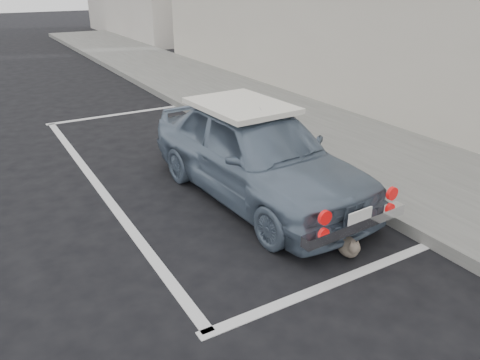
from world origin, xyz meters
name	(u,v)px	position (x,y,z in m)	size (l,w,h in m)	color
ground	(265,272)	(0.00, 0.00, 0.00)	(80.00, 80.00, 0.00)	black
sidewalk	(360,151)	(3.20, 2.00, 0.07)	(2.80, 40.00, 0.15)	slate
pline_rear	(336,282)	(0.50, -0.50, 0.00)	(3.00, 0.12, 0.01)	silver
pline_front	(119,114)	(0.50, 6.50, 0.00)	(3.00, 0.12, 0.01)	silver
pline_side	(98,185)	(-0.90, 3.00, 0.00)	(0.12, 7.00, 0.01)	silver
retro_coupe	(257,152)	(0.88, 1.56, 0.63)	(1.68, 3.76, 1.25)	slate
cat	(349,246)	(0.93, -0.19, 0.12)	(0.31, 0.46, 0.26)	#7A6C5D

